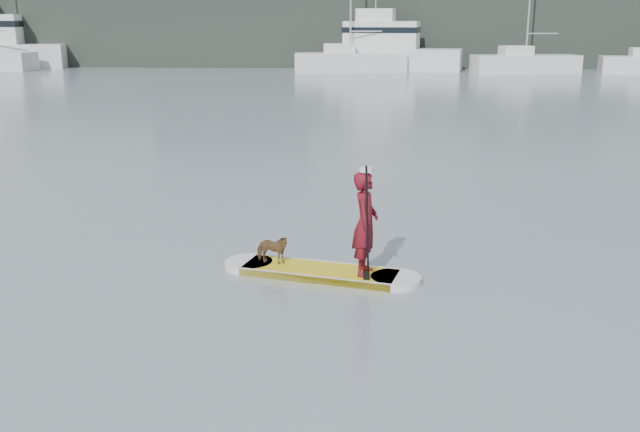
# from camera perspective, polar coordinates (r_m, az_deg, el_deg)

# --- Properties ---
(ground) EXTENTS (140.00, 140.00, 0.00)m
(ground) POSITION_cam_1_polar(r_m,az_deg,el_deg) (12.73, -5.72, -2.97)
(ground) COLOR slate
(ground) RESTS_ON ground
(paddleboard) EXTENTS (3.22, 1.42, 0.12)m
(paddleboard) POSITION_cam_1_polar(r_m,az_deg,el_deg) (11.56, 0.00, -4.49)
(paddleboard) COLOR yellow
(paddleboard) RESTS_ON ground
(paddler) EXTENTS (0.47, 0.65, 1.64)m
(paddler) POSITION_cam_1_polar(r_m,az_deg,el_deg) (11.10, 3.65, -0.60)
(paddler) COLOR maroon
(paddler) RESTS_ON paddleboard
(white_cap) EXTENTS (0.22, 0.22, 0.07)m
(white_cap) POSITION_cam_1_polar(r_m,az_deg,el_deg) (10.90, 3.72, 3.73)
(white_cap) COLOR silver
(white_cap) RESTS_ON paddler
(dog) EXTENTS (0.63, 0.40, 0.49)m
(dog) POSITION_cam_1_polar(r_m,az_deg,el_deg) (11.73, -3.86, -2.67)
(dog) COLOR #56381D
(dog) RESTS_ON paddleboard
(paddle) EXTENTS (0.11, 0.30, 2.00)m
(paddle) POSITION_cam_1_polar(r_m,az_deg,el_deg) (10.85, 3.79, -1.77)
(paddle) COLOR black
(paddle) RESTS_ON ground
(sailboat_d) EXTENTS (8.94, 3.36, 12.92)m
(sailboat_d) POSITION_cam_1_polar(r_m,az_deg,el_deg) (57.92, 2.35, 12.37)
(sailboat_d) COLOR silver
(sailboat_d) RESTS_ON ground
(sailboat_e) EXTENTS (8.27, 3.68, 11.57)m
(sailboat_e) POSITION_cam_1_polar(r_m,az_deg,el_deg) (58.06, 16.03, 11.71)
(sailboat_e) COLOR silver
(sailboat_e) RESTS_ON ground
(motor_yacht_a) EXTENTS (11.14, 5.28, 6.43)m
(motor_yacht_a) POSITION_cam_1_polar(r_m,az_deg,el_deg) (59.42, 5.51, 13.24)
(motor_yacht_a) COLOR silver
(motor_yacht_a) RESTS_ON ground
(shore_mass) EXTENTS (90.00, 6.00, 6.00)m
(shore_mass) POSITION_cam_1_polar(r_m,az_deg,el_deg) (64.96, 1.64, 14.54)
(shore_mass) COLOR black
(shore_mass) RESTS_ON ground
(shore_building_west) EXTENTS (14.00, 4.00, 9.00)m
(shore_building_west) POSITION_cam_1_polar(r_m,az_deg,el_deg) (67.00, -7.24, 15.74)
(shore_building_west) COLOR black
(shore_building_west) RESTS_ON ground
(shore_building_east) EXTENTS (10.00, 4.00, 8.00)m
(shore_building_east) POSITION_cam_1_polar(r_m,az_deg,el_deg) (67.85, 17.59, 14.74)
(shore_building_east) COLOR black
(shore_building_east) RESTS_ON ground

